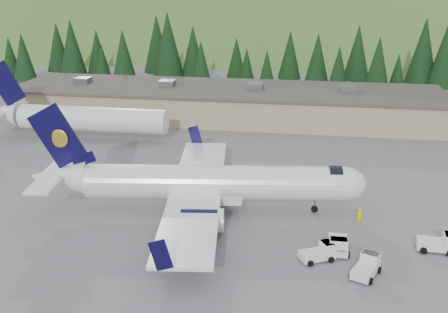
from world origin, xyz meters
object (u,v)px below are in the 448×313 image
baggage_tug_b (440,243)px  terminal_building (225,103)px  baggage_tug_d (338,245)px  ramp_worker (359,217)px  baggage_tug_c (367,266)px  airliner (205,184)px  baggage_tug_a (320,252)px  second_airliner (74,118)px

baggage_tug_b → terminal_building: (-26.46, 43.36, 1.83)m
baggage_tug_d → baggage_tug_b: bearing=101.3°
terminal_building → baggage_tug_d: (17.43, -45.19, -1.82)m
baggage_tug_b → ramp_worker: size_ratio=1.89×
baggage_tug_c → airliner: bearing=80.1°
baggage_tug_a → baggage_tug_c: 4.27m
baggage_tug_c → ramp_worker: ramp_worker is taller
baggage_tug_b → second_airliner: bearing=154.0°
baggage_tug_a → terminal_building: (-15.84, 46.69, 1.92)m
airliner → baggage_tug_c: airliner is taller
airliner → terminal_building: size_ratio=0.49×
baggage_tug_a → baggage_tug_d: 2.19m
second_airliner → baggage_tug_b: 53.90m
baggage_tug_b → ramp_worker: (-6.78, 4.32, 0.12)m
second_airliner → terminal_building: size_ratio=0.39×
airliner → baggage_tug_b: bearing=-20.6°
baggage_tug_d → airliner: bearing=-117.9°
airliner → baggage_tug_a: airliner is taller
terminal_building → baggage_tug_d: terminal_building is taller
terminal_building → ramp_worker: (19.68, -39.04, -1.71)m
baggage_tug_a → baggage_tug_c: bearing=-53.8°
airliner → baggage_tug_a: bearing=-43.3°
airliner → terminal_building: airliner is taller
second_airliner → baggage_tug_d: 47.47m
second_airliner → baggage_tug_d: bearing=-38.0°
baggage_tug_a → terminal_building: size_ratio=0.05×
ramp_worker → baggage_tug_c: bearing=61.6°
baggage_tug_a → baggage_tug_c: baggage_tug_c is taller
baggage_tug_d → ramp_worker: bearing=159.8°
baggage_tug_d → second_airliner: bearing=-128.2°
second_airliner → baggage_tug_a: bearing=-40.6°
airliner → baggage_tug_d: (13.42, -7.06, -2.25)m
baggage_tug_a → ramp_worker: (3.84, 7.66, 0.21)m
second_airliner → ramp_worker: bearing=-30.2°
baggage_tug_b → terminal_building: size_ratio=0.05×
airliner → second_airliner: (-23.92, 22.13, 0.27)m
baggage_tug_c → baggage_tug_a: bearing=87.9°
baggage_tug_a → terminal_building: 49.34m
baggage_tug_a → airliner: bearing=116.1°
second_airliner → baggage_tug_b: bearing=-30.5°
terminal_building → baggage_tug_d: 48.47m
airliner → ramp_worker: size_ratio=18.90×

